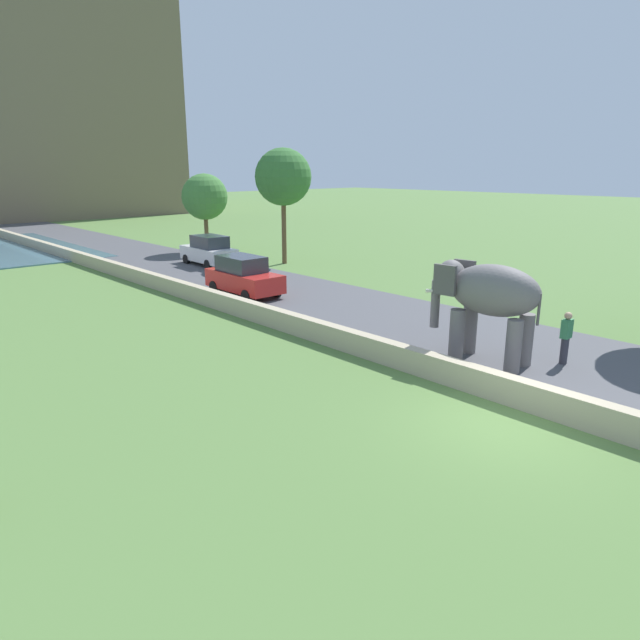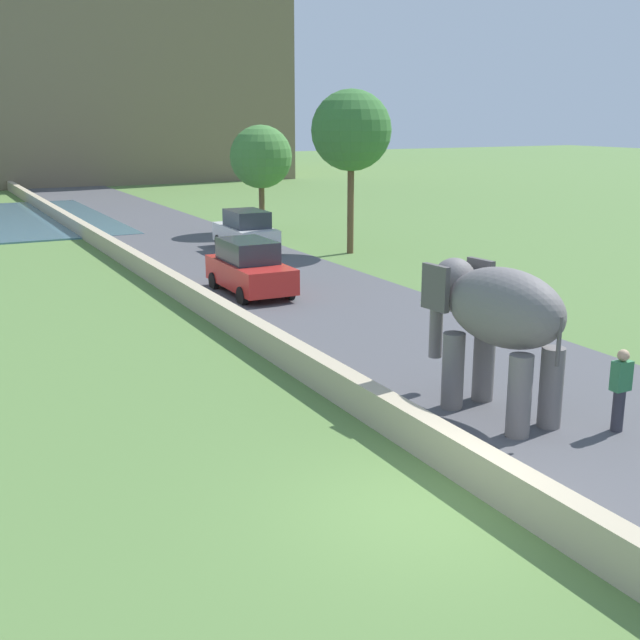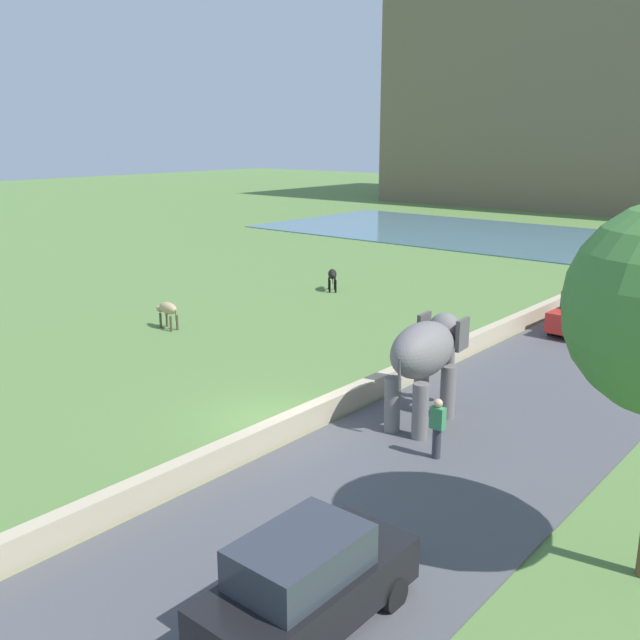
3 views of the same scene
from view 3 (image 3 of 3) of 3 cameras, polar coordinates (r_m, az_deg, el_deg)
The scene contains 9 objects.
ground_plane at distance 20.47m, azimuth -3.86°, elevation -8.08°, with size 220.00×220.00×0.00m, color #567A3D.
barrier_wall at distance 34.55m, azimuth 18.84°, elevation 1.29°, with size 0.40×110.00×0.71m, color tan.
lake at distance 59.51m, azimuth 12.67°, elevation 6.79°, with size 36.00×18.00×0.08m, color slate.
elephant at distance 19.76m, azimuth 8.54°, elevation -2.77°, with size 1.67×3.53×2.99m.
person_beside_elephant at distance 18.00m, azimuth 9.44°, elevation -8.56°, with size 0.36×0.22×1.63m.
car_red at distance 30.89m, azimuth 20.64°, elevation 0.64°, with size 1.83×4.02×1.80m.
car_black at distance 12.21m, azimuth -1.08°, elevation -20.44°, with size 1.80×4.00×1.80m.
cow_tan at distance 30.22m, azimuth -12.20°, elevation 0.84°, with size 1.41×0.53×1.15m.
cow_black at distance 36.80m, azimuth 1.00°, elevation 3.64°, with size 1.18×1.26×1.15m.
Camera 3 is at (13.17, -13.51, 7.94)m, focal length 39.68 mm.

